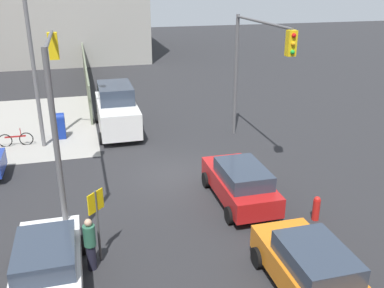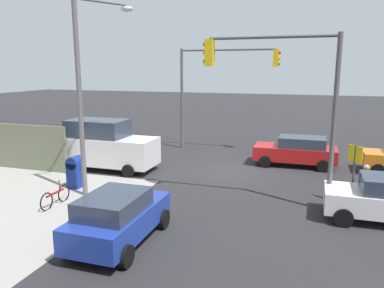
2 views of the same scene
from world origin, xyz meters
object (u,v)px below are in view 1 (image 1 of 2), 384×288
object	(u,v)px
hatchback_white	(48,263)
pedestrian_crossing	(90,243)
traffic_signal_se_corner	(255,58)
bicycle_leaning_on_fence	(16,140)
traffic_signal_nw_corner	(55,97)
street_lamp_corner	(39,56)
sedan_red	(240,182)
mailbox_blue	(59,125)
fire_hydrant	(316,208)
coupe_orange	(310,268)
van_white_delivery	(117,109)

from	to	relation	value
hatchback_white	pedestrian_crossing	distance (m)	1.32
traffic_signal_se_corner	bicycle_leaning_on_fence	size ratio (longest dim) A/B	3.71
traffic_signal_nw_corner	hatchback_white	distance (m)	5.35
traffic_signal_se_corner	street_lamp_corner	world-z (taller)	street_lamp_corner
sedan_red	hatchback_white	distance (m)	7.73
mailbox_blue	fire_hydrant	bearing A→B (deg)	-140.60
coupe_orange	bicycle_leaning_on_fence	bearing A→B (deg)	33.20
pedestrian_crossing	street_lamp_corner	bearing A→B (deg)	-64.57
traffic_signal_se_corner	mailbox_blue	distance (m)	11.08
mailbox_blue	traffic_signal_nw_corner	bearing A→B (deg)	-176.75
traffic_signal_se_corner	fire_hydrant	bearing A→B (deg)	177.56
traffic_signal_nw_corner	mailbox_blue	world-z (taller)	traffic_signal_nw_corner
coupe_orange	fire_hydrant	bearing A→B (deg)	-32.77
traffic_signal_nw_corner	mailbox_blue	bearing A→B (deg)	3.25
hatchback_white	pedestrian_crossing	size ratio (longest dim) A/B	2.28
mailbox_blue	bicycle_leaning_on_fence	world-z (taller)	mailbox_blue
mailbox_blue	pedestrian_crossing	world-z (taller)	pedestrian_crossing
hatchback_white	mailbox_blue	bearing A→B (deg)	0.09
sedan_red	hatchback_white	size ratio (longest dim) A/B	1.11
traffic_signal_nw_corner	coupe_orange	bearing A→B (deg)	-131.95
street_lamp_corner	bicycle_leaning_on_fence	distance (m)	4.72
traffic_signal_se_corner	coupe_orange	xyz separation A→B (m)	(-10.49, 2.51, -3.84)
traffic_signal_nw_corner	sedan_red	world-z (taller)	traffic_signal_nw_corner
traffic_signal_se_corner	hatchback_white	distance (m)	13.26
traffic_signal_nw_corner	pedestrian_crossing	world-z (taller)	traffic_signal_nw_corner
pedestrian_crossing	bicycle_leaning_on_fence	bearing A→B (deg)	-56.77
street_lamp_corner	hatchback_white	world-z (taller)	street_lamp_corner
fire_hydrant	bicycle_leaning_on_fence	size ratio (longest dim) A/B	0.54
hatchback_white	coupe_orange	distance (m)	7.26
traffic_signal_nw_corner	bicycle_leaning_on_fence	size ratio (longest dim) A/B	3.71
traffic_signal_se_corner	van_white_delivery	world-z (taller)	traffic_signal_se_corner
fire_hydrant	bicycle_leaning_on_fence	bearing A→B (deg)	47.07
traffic_signal_nw_corner	van_white_delivery	world-z (taller)	traffic_signal_nw_corner
fire_hydrant	bicycle_leaning_on_fence	xyz separation A→B (m)	(10.60, 11.40, -0.14)
mailbox_blue	hatchback_white	bearing A→B (deg)	-179.91
fire_hydrant	coupe_orange	world-z (taller)	coupe_orange
coupe_orange	pedestrian_crossing	xyz separation A→B (m)	(2.64, 5.79, 0.06)
street_lamp_corner	bicycle_leaning_on_fence	bearing A→B (deg)	71.52
street_lamp_corner	fire_hydrant	size ratio (longest dim) A/B	8.51
bicycle_leaning_on_fence	traffic_signal_nw_corner	bearing A→B (deg)	-161.80
pedestrian_crossing	traffic_signal_se_corner	bearing A→B (deg)	-119.96
mailbox_blue	fire_hydrant	size ratio (longest dim) A/B	1.52
van_white_delivery	pedestrian_crossing	distance (m)	12.61
sedan_red	bicycle_leaning_on_fence	xyz separation A→B (m)	(8.64, 9.19, -0.50)
sedan_red	pedestrian_crossing	xyz separation A→B (m)	(-2.76, 5.79, 0.05)
street_lamp_corner	coupe_orange	bearing A→B (deg)	-150.99
mailbox_blue	hatchback_white	distance (m)	12.58
street_lamp_corner	coupe_orange	xyz separation A→B (m)	(-13.46, -7.46, -3.86)
mailbox_blue	pedestrian_crossing	distance (m)	12.06
pedestrian_crossing	van_white_delivery	bearing A→B (deg)	-82.50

